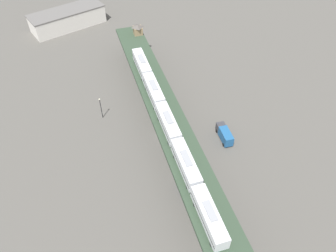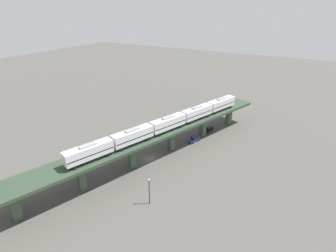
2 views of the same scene
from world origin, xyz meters
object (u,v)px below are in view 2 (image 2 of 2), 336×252
Objects in this scene: street_car_black at (208,129)px; delivery_truck at (138,133)px; subway_train at (168,123)px; street_lamp at (149,189)px; street_car_blue at (194,139)px.

street_car_black is 0.62× the size of delivery_truck.
subway_train reaches higher than street_lamp.
delivery_truck is (19.72, 16.75, 0.82)m from street_car_black.
street_car_blue is at bearing -83.84° from street_lamp.
subway_train is at bearing -71.50° from street_lamp.
street_lamp is at bearing 93.16° from street_car_black.
subway_train is 18.02m from delivery_truck.
street_lamp is at bearing 108.50° from subway_train.
street_car_black is 25.88m from delivery_truck.
street_lamp reaches higher than delivery_truck.
street_lamp is (-22.10, 26.36, 2.35)m from delivery_truck.
delivery_truck is at bearing 40.34° from street_car_black.
subway_train is 15.55m from street_car_blue.
subway_train is 8.64× the size of street_lamp.
street_lamp is (-2.38, 43.11, 3.17)m from street_car_black.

